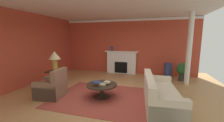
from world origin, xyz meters
TOP-DOWN VIEW (x-y plane):
  - ground_plane at (0.00, 0.00)m, footprint 8.87×8.87m
  - wall_fireplace at (0.00, 3.37)m, footprint 7.42×0.12m
  - wall_window at (-3.47, 0.30)m, footprint 0.12×7.22m
  - ceiling_panel at (0.00, 0.30)m, footprint 7.42×7.22m
  - crown_moulding at (0.00, 3.29)m, footprint 7.42×0.08m
  - area_rug at (-0.08, -0.22)m, footprint 3.04×2.47m
  - fireplace at (-0.15, 3.16)m, footprint 1.80×0.35m
  - sofa at (1.73, -0.28)m, footprint 1.10×2.18m
  - armchair_near_window at (-1.66, -0.65)m, footprint 0.90×0.90m
  - coffee_table at (-0.08, -0.22)m, footprint 1.00×1.00m
  - side_table at (-2.08, 0.10)m, footprint 0.56×0.56m
  - table_lamp at (-2.08, 0.10)m, footprint 0.44×0.44m
  - vase_tall_corner at (2.25, 2.86)m, footprint 0.35×0.35m
  - vase_mantel_left at (-0.70, 3.11)m, footprint 0.12×0.12m
  - book_red_cover at (-0.02, -0.29)m, footprint 0.22×0.20m
  - book_art_folio at (0.10, -0.15)m, footprint 0.22×0.21m
  - book_small_novel at (-0.18, -0.39)m, footprint 0.26×0.20m
  - potted_plant at (2.85, 2.54)m, footprint 0.56×0.56m
  - column_white at (2.93, 2.05)m, footprint 0.20×0.20m

SIDE VIEW (x-z plane):
  - ground_plane at x=0.00m, z-range 0.00..0.00m
  - area_rug at x=-0.08m, z-range 0.00..0.01m
  - sofa at x=1.73m, z-range -0.13..0.72m
  - armchair_near_window at x=-1.66m, z-range -0.17..0.78m
  - coffee_table at x=-0.08m, z-range 0.11..0.56m
  - vase_tall_corner at x=2.25m, z-range 0.00..0.74m
  - side_table at x=-2.08m, z-range 0.05..0.75m
  - book_red_cover at x=-0.02m, z-range 0.45..0.48m
  - potted_plant at x=2.85m, z-range 0.08..0.91m
  - book_art_folio at x=0.10m, z-range 0.48..0.54m
  - book_small_novel at x=-0.18m, z-range 0.54..0.58m
  - fireplace at x=-0.15m, z-range -0.03..1.21m
  - table_lamp at x=-2.08m, z-range 0.85..1.60m
  - vase_mantel_left at x=-0.70m, z-range 1.24..1.52m
  - wall_fireplace at x=0.00m, z-range 0.00..2.98m
  - wall_window at x=-3.47m, z-range 0.00..2.98m
  - column_white at x=2.93m, z-range 0.00..2.98m
  - crown_moulding at x=0.00m, z-range 2.84..2.96m
  - ceiling_panel at x=0.00m, z-range 2.98..3.04m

